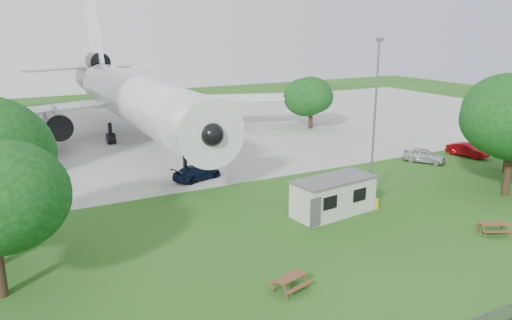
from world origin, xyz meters
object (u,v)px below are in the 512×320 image
site_cabin (333,196)px  picnic_east (492,234)px  picnic_west (290,290)px  airliner (131,95)px

site_cabin → picnic_east: bearing=-48.7°
site_cabin → picnic_west: site_cabin is taller
airliner → site_cabin: size_ratio=6.93×
site_cabin → picnic_east: 10.48m
picnic_west → picnic_east: size_ratio=1.00×
airliner → site_cabin: bearing=-78.2°
picnic_west → picnic_east: (15.19, -0.16, 0.00)m
airliner → picnic_west: size_ratio=26.52×
site_cabin → picnic_west: bearing=-137.4°
airliner → picnic_east: (13.18, -38.09, -5.27)m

